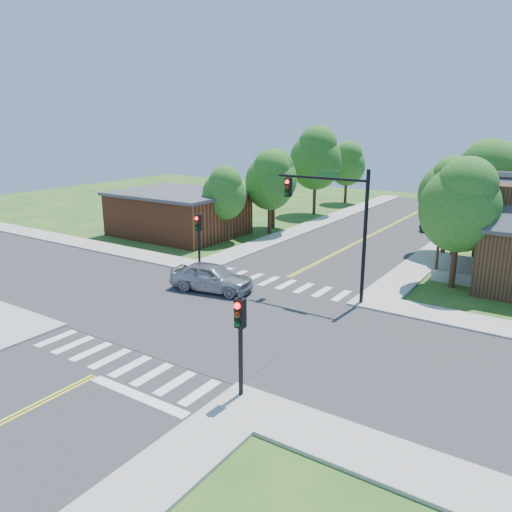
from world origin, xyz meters
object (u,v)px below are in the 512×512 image
Objects in this scene: signal_pole_nw at (198,231)px; car_silver at (212,278)px; signal_pole_se at (240,329)px; signal_mast_ne at (336,212)px; car_dgrey at (430,223)px.

signal_pole_nw is 4.56m from car_silver.
signal_pole_nw reaches higher than car_silver.
signal_pole_se is 1.00× the size of signal_pole_nw.
car_silver is at bearing 133.37° from signal_pole_se.
car_silver is (-6.33, -2.72, -4.02)m from signal_mast_ne.
car_dgrey is (9.10, 21.56, -2.05)m from signal_pole_nw.
car_dgrey is at bearing -23.63° from car_silver.
signal_pole_se is 32.89m from car_dgrey.
signal_pole_se is at bearing -146.54° from car_silver.
signal_pole_se is 0.84× the size of car_dgrey.
car_silver is at bearing -156.74° from signal_mast_ne.
signal_pole_se is at bearing -45.00° from signal_pole_nw.
signal_pole_se reaches higher than car_dgrey.
car_silver is at bearing -119.37° from car_dgrey.
signal_mast_ne is 21.96m from car_dgrey.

